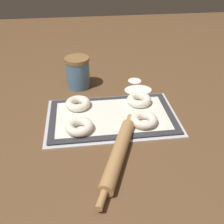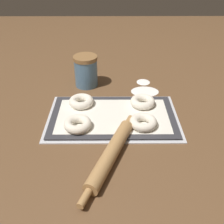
{
  "view_description": "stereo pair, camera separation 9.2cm",
  "coord_description": "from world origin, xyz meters",
  "px_view_note": "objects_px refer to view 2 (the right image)",
  "views": [
    {
      "loc": [
        -0.09,
        -0.77,
        0.54
      ],
      "look_at": [
        0.01,
        -0.01,
        0.03
      ],
      "focal_mm": 42.0,
      "sensor_mm": 36.0,
      "label": 1
    },
    {
      "loc": [
        0.0,
        -0.78,
        0.54
      ],
      "look_at": [
        0.01,
        -0.01,
        0.03
      ],
      "focal_mm": 42.0,
      "sensor_mm": 36.0,
      "label": 2
    }
  ],
  "objects_px": {
    "bagel_front_left": "(77,124)",
    "bagel_back_right": "(142,102)",
    "bagel_front_right": "(142,122)",
    "flour_canister": "(85,71)",
    "bagel_back_left": "(80,101)",
    "baking_tray": "(112,117)",
    "rolling_pin": "(109,153)"
  },
  "relations": [
    {
      "from": "bagel_front_right",
      "to": "flour_canister",
      "type": "distance_m",
      "value": 0.38
    },
    {
      "from": "baking_tray",
      "to": "bagel_front_right",
      "type": "distance_m",
      "value": 0.12
    },
    {
      "from": "baking_tray",
      "to": "bagel_front_right",
      "type": "xyz_separation_m",
      "value": [
        0.1,
        -0.06,
        0.02
      ]
    },
    {
      "from": "rolling_pin",
      "to": "bagel_back_left",
      "type": "bearing_deg",
      "value": 111.38
    },
    {
      "from": "baking_tray",
      "to": "bagel_front_left",
      "type": "bearing_deg",
      "value": -148.82
    },
    {
      "from": "baking_tray",
      "to": "bagel_back_right",
      "type": "xyz_separation_m",
      "value": [
        0.11,
        0.07,
        0.02
      ]
    },
    {
      "from": "bagel_front_left",
      "to": "bagel_back_right",
      "type": "distance_m",
      "value": 0.27
    },
    {
      "from": "bagel_front_left",
      "to": "bagel_front_right",
      "type": "height_order",
      "value": "same"
    },
    {
      "from": "baking_tray",
      "to": "flour_canister",
      "type": "height_order",
      "value": "flour_canister"
    },
    {
      "from": "baking_tray",
      "to": "rolling_pin",
      "type": "distance_m",
      "value": 0.21
    },
    {
      "from": "bagel_back_left",
      "to": "bagel_back_right",
      "type": "distance_m",
      "value": 0.23
    },
    {
      "from": "flour_canister",
      "to": "bagel_back_right",
      "type": "bearing_deg",
      "value": -38.92
    },
    {
      "from": "bagel_back_left",
      "to": "rolling_pin",
      "type": "height_order",
      "value": "rolling_pin"
    },
    {
      "from": "bagel_front_right",
      "to": "rolling_pin",
      "type": "distance_m",
      "value": 0.18
    },
    {
      "from": "bagel_back_right",
      "to": "flour_canister",
      "type": "height_order",
      "value": "flour_canister"
    },
    {
      "from": "bagel_front_right",
      "to": "baking_tray",
      "type": "bearing_deg",
      "value": 148.75
    },
    {
      "from": "flour_canister",
      "to": "bagel_front_left",
      "type": "bearing_deg",
      "value": -90.88
    },
    {
      "from": "bagel_front_right",
      "to": "bagel_back_right",
      "type": "height_order",
      "value": "same"
    },
    {
      "from": "bagel_back_right",
      "to": "bagel_front_left",
      "type": "bearing_deg",
      "value": -148.82
    },
    {
      "from": "bagel_back_left",
      "to": "bagel_back_right",
      "type": "xyz_separation_m",
      "value": [
        0.23,
        -0.0,
        0.0
      ]
    },
    {
      "from": "baking_tray",
      "to": "bagel_front_right",
      "type": "bearing_deg",
      "value": -31.25
    },
    {
      "from": "bagel_front_left",
      "to": "flour_canister",
      "type": "xyz_separation_m",
      "value": [
        0.0,
        0.32,
        0.04
      ]
    },
    {
      "from": "bagel_back_left",
      "to": "bagel_front_left",
      "type": "bearing_deg",
      "value": -89.49
    },
    {
      "from": "bagel_front_right",
      "to": "flour_canister",
      "type": "height_order",
      "value": "flour_canister"
    },
    {
      "from": "bagel_front_left",
      "to": "bagel_back_left",
      "type": "xyz_separation_m",
      "value": [
        -0.0,
        0.14,
        0.0
      ]
    },
    {
      "from": "bagel_front_right",
      "to": "flour_canister",
      "type": "relative_size",
      "value": 0.7
    },
    {
      "from": "bagel_front_left",
      "to": "bagel_back_left",
      "type": "height_order",
      "value": "same"
    },
    {
      "from": "bagel_front_left",
      "to": "flour_canister",
      "type": "relative_size",
      "value": 0.7
    },
    {
      "from": "baking_tray",
      "to": "rolling_pin",
      "type": "xyz_separation_m",
      "value": [
        -0.01,
        -0.21,
        0.02
      ]
    },
    {
      "from": "baking_tray",
      "to": "bagel_front_left",
      "type": "relative_size",
      "value": 5.01
    },
    {
      "from": "baking_tray",
      "to": "bagel_back_left",
      "type": "height_order",
      "value": "bagel_back_left"
    },
    {
      "from": "bagel_front_right",
      "to": "flour_canister",
      "type": "xyz_separation_m",
      "value": [
        -0.21,
        0.31,
        0.04
      ]
    }
  ]
}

